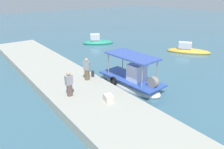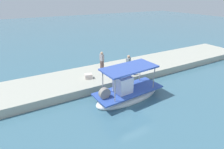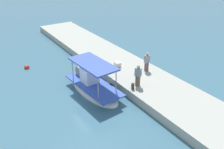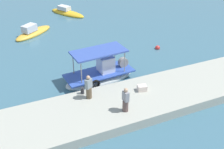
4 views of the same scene
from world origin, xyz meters
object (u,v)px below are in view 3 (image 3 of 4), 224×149
(main_fishing_boat, at_px, (93,87))
(cargo_crate, at_px, (118,64))
(fisherman_near_bollard, at_px, (138,76))
(mooring_bollard, at_px, (133,86))
(fisherman_by_crate, at_px, (147,63))
(marker_buoy, at_px, (27,67))

(main_fishing_boat, xyz_separation_m, cargo_crate, (1.73, -3.47, 0.40))
(main_fishing_boat, distance_m, fisherman_near_bollard, 3.55)
(main_fishing_boat, xyz_separation_m, fisherman_near_bollard, (-1.94, -2.82, 0.97))
(fisherman_near_bollard, relative_size, cargo_crate, 2.74)
(mooring_bollard, relative_size, cargo_crate, 0.76)
(main_fishing_boat, height_order, fisherman_near_bollard, main_fishing_boat)
(main_fishing_boat, height_order, mooring_bollard, main_fishing_boat)
(main_fishing_boat, height_order, cargo_crate, main_fishing_boat)
(main_fishing_boat, bearing_deg, mooring_bollard, -135.28)
(fisherman_by_crate, xyz_separation_m, cargo_crate, (2.08, 1.58, -0.55))
(mooring_bollard, xyz_separation_m, cargo_crate, (3.91, -1.31, -0.04))
(main_fishing_boat, bearing_deg, fisherman_near_bollard, -124.50)
(main_fishing_boat, bearing_deg, fisherman_by_crate, -94.00)
(fisherman_by_crate, bearing_deg, cargo_crate, 37.27)
(main_fishing_boat, distance_m, marker_buoy, 7.86)
(cargo_crate, xyz_separation_m, marker_buoy, (5.47, 6.62, -0.77))
(fisherman_near_bollard, distance_m, fisherman_by_crate, 2.74)
(fisherman_by_crate, distance_m, cargo_crate, 2.67)
(mooring_bollard, bearing_deg, fisherman_near_bollard, -69.39)
(cargo_crate, height_order, marker_buoy, cargo_crate)
(cargo_crate, relative_size, marker_buoy, 1.29)
(cargo_crate, bearing_deg, mooring_bollard, 161.50)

